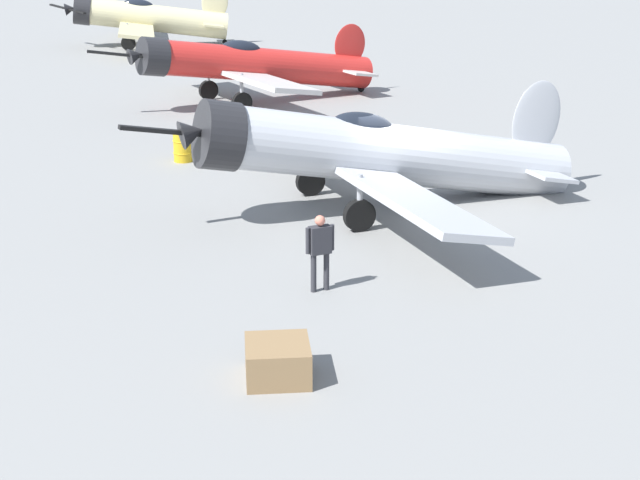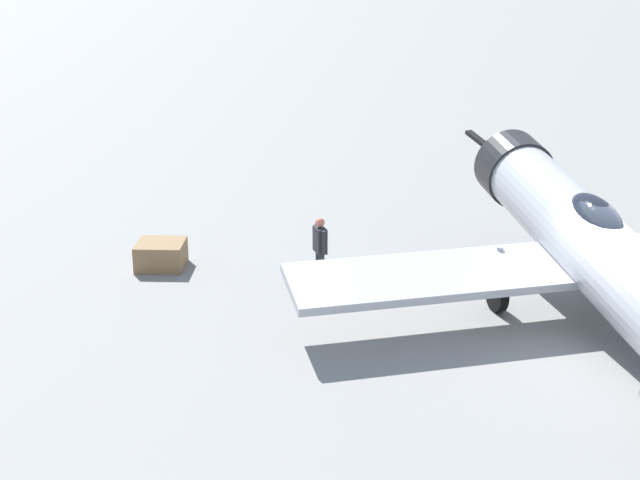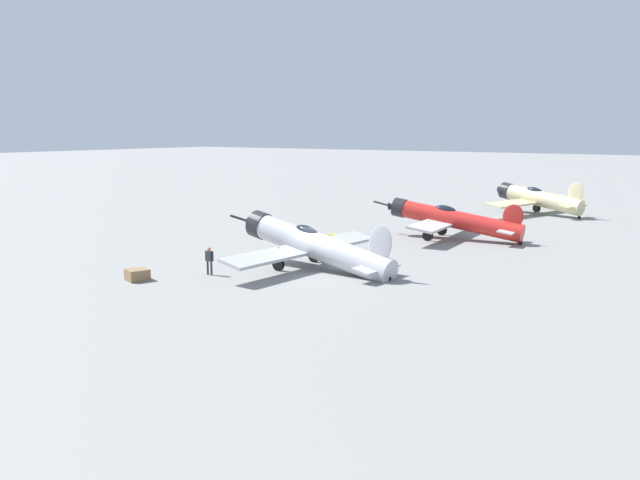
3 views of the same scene
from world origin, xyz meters
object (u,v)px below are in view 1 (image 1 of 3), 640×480
airplane_far_line (145,18)px  ground_crew_mechanic (320,246)px  equipment_crate (278,361)px  airplane_foreground (380,154)px  airplane_mid_apron (252,65)px  fuel_drum (183,147)px

airplane_far_line → ground_crew_mechanic: airplane_far_line is taller
airplane_far_line → equipment_crate: 42.65m
ground_crew_mechanic → airplane_foreground: bearing=141.0°
airplane_mid_apron → equipment_crate: bearing=64.5°
airplane_foreground → fuel_drum: size_ratio=13.61×
airplane_foreground → airplane_mid_apron: (2.34, 14.90, 0.10)m
airplane_mid_apron → fuel_drum: bearing=50.6°
airplane_far_line → equipment_crate: (-9.48, -41.57, -1.26)m
airplane_mid_apron → ground_crew_mechanic: airplane_mid_apron is taller
airplane_far_line → airplane_foreground: bearing=99.8°
airplane_foreground → equipment_crate: 10.20m
airplane_foreground → airplane_far_line: airplane_far_line is taller
ground_crew_mechanic → fuel_drum: bearing=177.0°
airplane_mid_apron → ground_crew_mechanic: (-6.28, -19.61, -0.56)m
airplane_foreground → equipment_crate: size_ratio=8.93×
airplane_foreground → ground_crew_mechanic: airplane_foreground is taller
airplane_foreground → ground_crew_mechanic: size_ratio=7.83×
airplane_foreground → ground_crew_mechanic: 6.16m
ground_crew_mechanic → fuel_drum: (0.80, 11.63, -0.52)m
airplane_mid_apron → airplane_far_line: airplane_far_line is taller
equipment_crate → ground_crew_mechanic: bearing=54.5°
airplane_far_line → fuel_drum: airplane_far_line is taller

